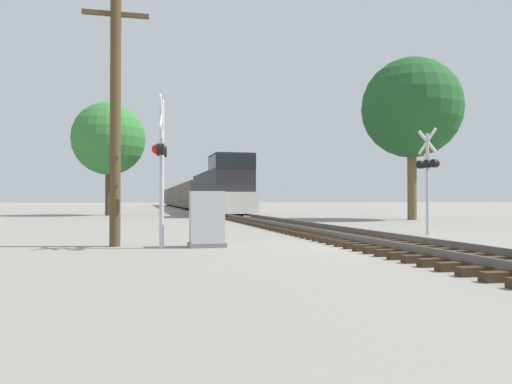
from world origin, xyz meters
TOP-DOWN VIEW (x-y plane):
  - ground_plane at (0.00, 0.00)m, footprint 400.00×400.00m
  - rail_track_bed at (0.00, -0.00)m, footprint 2.60×160.00m
  - freight_train at (0.00, 59.15)m, footprint 2.90×80.48m
  - crossing_signal_near at (-5.98, 0.97)m, footprint 0.43×1.01m
  - crossing_signal_far at (3.80, 3.89)m, footprint 0.48×1.02m
  - relay_cabinet at (-4.74, 1.02)m, footprint 1.00×0.63m
  - utility_pole at (-7.19, 1.79)m, footprint 1.80×0.30m
  - tree_far_right at (10.34, 16.11)m, footprint 6.35×6.35m
  - tree_mid_background at (-9.03, 29.37)m, footprint 5.87×5.87m

SIDE VIEW (x-z plane):
  - ground_plane at x=0.00m, z-range 0.00..0.00m
  - rail_track_bed at x=0.00m, z-range -0.02..0.29m
  - relay_cabinet at x=-4.74m, z-range -0.01..1.51m
  - freight_train at x=0.00m, z-range -0.47..4.12m
  - crossing_signal_near at x=-5.98m, z-range 0.37..4.41m
  - crossing_signal_far at x=3.80m, z-range 0.46..4.35m
  - utility_pole at x=-7.19m, z-range 0.12..7.17m
  - tree_mid_background at x=-9.03m, z-range 1.62..10.77m
  - tree_far_right at x=10.34m, z-range 1.95..12.27m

